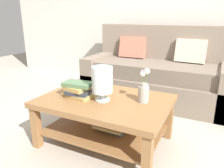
{
  "coord_description": "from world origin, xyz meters",
  "views": [
    {
      "loc": [
        0.89,
        -2.11,
        1.2
      ],
      "look_at": [
        -0.02,
        -0.27,
        0.56
      ],
      "focal_mm": 35.31,
      "sensor_mm": 36.0,
      "label": 1
    }
  ],
  "objects": [
    {
      "name": "flower_pitcher",
      "position": [
        0.32,
        -0.34,
        0.57
      ],
      "size": [
        0.1,
        0.1,
        0.31
      ],
      "color": "#9E998E",
      "rests_on": "coffee_table"
    },
    {
      "name": "glass_hurricane_vase",
      "position": [
        -0.02,
        -0.47,
        0.64
      ],
      "size": [
        0.19,
        0.19,
        0.31
      ],
      "color": "silver",
      "rests_on": "coffee_table"
    },
    {
      "name": "couch",
      "position": [
        0.1,
        0.98,
        0.36
      ],
      "size": [
        2.03,
        0.9,
        1.06
      ],
      "color": "#7A6B5B",
      "rests_on": "ground"
    },
    {
      "name": "book_stack_main",
      "position": [
        -0.28,
        -0.49,
        0.53
      ],
      "size": [
        0.31,
        0.21,
        0.14
      ],
      "color": "tan",
      "rests_on": "coffee_table"
    },
    {
      "name": "coffee_table",
      "position": [
        -0.02,
        -0.42,
        0.33
      ],
      "size": [
        1.18,
        0.82,
        0.46
      ],
      "color": "olive",
      "rests_on": "ground"
    },
    {
      "name": "back_wall",
      "position": [
        0.0,
        1.65,
        1.35
      ],
      "size": [
        6.4,
        0.12,
        2.7
      ],
      "primitive_type": "cube",
      "color": "beige",
      "rests_on": "ground"
    },
    {
      "name": "ground_plane",
      "position": [
        0.0,
        0.0,
        0.0
      ],
      "size": [
        10.0,
        10.0,
        0.0
      ],
      "primitive_type": "plane",
      "color": "#ADA393"
    }
  ]
}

